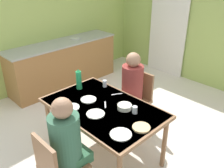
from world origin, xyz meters
name	(u,v)px	position (x,y,z in m)	size (l,w,h in m)	color
ground_plane	(106,141)	(0.00, 0.00, 0.00)	(7.15, 7.15, 0.00)	silver
wall_back	(211,21)	(0.00, 2.75, 1.28)	(4.77, 0.10, 2.56)	#A3BC5F
wall_left	(52,19)	(-2.29, 0.69, 1.28)	(0.10, 4.12, 2.56)	#A5BD5D
curtain_panel	(168,25)	(-0.88, 2.65, 1.08)	(0.90, 0.03, 2.15)	white
kitchen_counter	(64,63)	(-1.96, 0.65, 0.45)	(0.61, 2.29, 0.91)	#9C693A
dining_table	(103,112)	(0.18, -0.21, 0.67)	(1.45, 0.91, 0.74)	brown
chair_near_diner	(57,167)	(0.39, -1.02, 0.50)	(0.40, 0.40, 0.87)	brown
chair_far_diner	(137,97)	(0.03, 0.60, 0.50)	(0.40, 0.40, 0.87)	brown
person_near_diner	(66,138)	(0.39, -0.88, 0.78)	(0.30, 0.37, 0.77)	#316442
person_far_diner	(132,83)	(0.03, 0.46, 0.78)	(0.30, 0.37, 0.77)	maroon
water_bottle_green_near	(79,80)	(-0.40, -0.13, 0.88)	(0.08, 0.08, 0.29)	#26A05A
serving_bowl_center	(125,107)	(0.39, -0.06, 0.77)	(0.17, 0.17, 0.06)	silver
dinner_plate_near_left	(71,107)	(-0.07, -0.50, 0.75)	(0.19, 0.19, 0.01)	white
dinner_plate_near_right	(96,114)	(0.24, -0.38, 0.75)	(0.21, 0.21, 0.01)	white
dinner_plate_far_center	(121,134)	(0.69, -0.44, 0.75)	(0.22, 0.22, 0.01)	white
dinner_plate_far_side	(89,99)	(-0.07, -0.23, 0.75)	(0.20, 0.20, 0.01)	white
drinking_glass_by_near_diner	(135,110)	(0.53, -0.05, 0.79)	(0.06, 0.06, 0.09)	silver
drinking_glass_by_far_diner	(105,84)	(-0.19, 0.16, 0.79)	(0.06, 0.06, 0.10)	silver
bread_plate_sliced	(141,127)	(0.77, -0.21, 0.75)	(0.19, 0.19, 0.02)	#DBB77A
cutlery_knife_near	(105,105)	(0.16, -0.16, 0.75)	(0.15, 0.02, 0.00)	silver
cutlery_fork_near	(117,94)	(0.08, 0.13, 0.75)	(0.15, 0.02, 0.00)	silver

